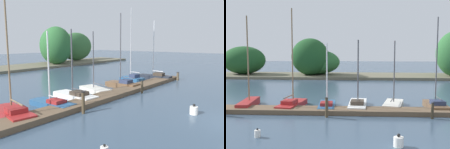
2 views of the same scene
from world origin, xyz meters
TOP-DOWN VIEW (x-y plane):
  - dock_pier at (0.00, 9.81)m, footprint 25.59×1.80m
  - sailboat_1 at (-7.06, 11.41)m, footprint 1.98×4.25m
  - sailboat_2 at (-4.21, 11.36)m, footprint 1.40×3.89m
  - sailboat_3 at (-1.72, 11.70)m, footprint 1.61×4.44m
  - sailboat_4 at (1.26, 12.25)m, footprint 2.15×3.68m
  - sailboat_5 at (4.48, 11.45)m, footprint 1.38×3.66m
  - sailboat_6 at (7.40, 12.18)m, footprint 1.47×2.97m
  - sailboat_7 at (10.83, 11.11)m, footprint 1.41×4.19m
  - mooring_piling_1 at (-3.95, 8.46)m, footprint 0.25×0.25m
  - mooring_piling_2 at (3.41, 8.46)m, footprint 0.21×0.21m
  - mooring_piling_3 at (11.99, 8.63)m, footprint 0.32×0.32m
  - channel_buoy_1 at (0.22, 2.83)m, footprint 0.50×0.50m

SIDE VIEW (x-z plane):
  - dock_pier at x=0.00m, z-range 0.00..0.35m
  - channel_buoy_1 at x=0.22m, z-range -0.07..0.61m
  - sailboat_4 at x=1.26m, z-range -2.45..3.00m
  - sailboat_2 at x=-4.21m, z-range -2.35..2.94m
  - sailboat_3 at x=-1.72m, z-range -2.44..3.08m
  - sailboat_7 at x=10.83m, z-range -3.12..3.87m
  - sailboat_1 at x=-7.06m, z-range -3.64..4.39m
  - sailboat_5 at x=4.48m, z-range -3.26..4.03m
  - sailboat_6 at x=7.40m, z-range -3.64..4.53m
  - mooring_piling_3 at x=11.99m, z-range 0.01..0.96m
  - mooring_piling_2 at x=3.41m, z-range 0.01..1.14m
  - mooring_piling_1 at x=-3.95m, z-range 0.01..1.43m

